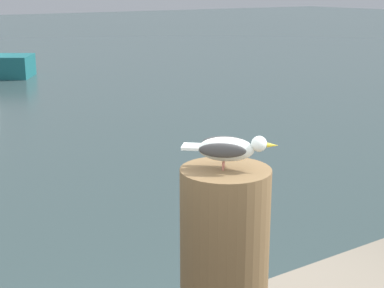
% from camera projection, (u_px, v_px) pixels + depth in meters
% --- Properties ---
extents(mooring_post, '(0.38, 0.38, 0.96)m').
position_uv_depth(mooring_post, '(224.00, 274.00, 2.54)').
color(mooring_post, brown).
rests_on(mooring_post, harbor_quay).
extents(seagull, '(0.32, 0.30, 0.14)m').
position_uv_depth(seagull, '(228.00, 148.00, 2.39)').
color(seagull, '#C67160').
rests_on(seagull, mooring_post).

